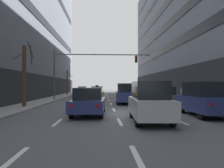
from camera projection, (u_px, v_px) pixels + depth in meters
name	position (u px, v px, depth m)	size (l,w,h in m)	color
ground_plane	(116.00, 113.00, 13.07)	(120.00, 120.00, 0.00)	#515156
lane_stripe_l1_s2	(12.00, 160.00, 4.92)	(0.16, 2.00, 0.01)	silver
lane_stripe_l1_s3	(57.00, 122.00, 9.92)	(0.16, 2.00, 0.01)	silver
lane_stripe_l1_s4	(72.00, 110.00, 14.91)	(0.16, 2.00, 0.01)	silver
lane_stripe_l1_s5	(80.00, 104.00, 19.90)	(0.16, 2.00, 0.01)	silver
lane_stripe_l1_s6	(84.00, 100.00, 24.90)	(0.16, 2.00, 0.01)	silver
lane_stripe_l1_s7	(87.00, 98.00, 29.89)	(0.16, 2.00, 0.01)	silver
lane_stripe_l1_s8	(89.00, 96.00, 34.88)	(0.16, 2.00, 0.01)	silver
lane_stripe_l1_s9	(91.00, 95.00, 39.88)	(0.16, 2.00, 0.01)	silver
lane_stripe_l1_s10	(92.00, 94.00, 44.87)	(0.16, 2.00, 0.01)	silver
lane_stripe_l2_s2	(137.00, 157.00, 5.08)	(0.16, 2.00, 0.01)	silver
lane_stripe_l2_s3	(120.00, 122.00, 10.08)	(0.16, 2.00, 0.01)	silver
lane_stripe_l2_s4	(114.00, 110.00, 15.07)	(0.16, 2.00, 0.01)	silver
lane_stripe_l2_s5	(111.00, 104.00, 20.06)	(0.16, 2.00, 0.01)	silver
lane_stripe_l2_s6	(109.00, 100.00, 25.06)	(0.16, 2.00, 0.01)	silver
lane_stripe_l2_s7	(108.00, 98.00, 30.05)	(0.16, 2.00, 0.01)	silver
lane_stripe_l2_s8	(107.00, 96.00, 35.04)	(0.16, 2.00, 0.01)	silver
lane_stripe_l2_s9	(106.00, 95.00, 40.04)	(0.16, 2.00, 0.01)	silver
lane_stripe_l2_s10	(106.00, 94.00, 45.03)	(0.16, 2.00, 0.01)	silver
lane_stripe_l3_s3	(180.00, 121.00, 10.24)	(0.16, 2.00, 0.01)	silver
lane_stripe_l3_s4	(154.00, 109.00, 15.23)	(0.16, 2.00, 0.01)	silver
lane_stripe_l3_s5	(141.00, 103.00, 20.22)	(0.16, 2.00, 0.01)	silver
lane_stripe_l3_s6	(134.00, 100.00, 25.22)	(0.16, 2.00, 0.01)	silver
lane_stripe_l3_s7	(128.00, 98.00, 30.21)	(0.16, 2.00, 0.01)	silver
lane_stripe_l3_s8	(125.00, 96.00, 35.20)	(0.16, 2.00, 0.01)	silver
lane_stripe_l3_s9	(122.00, 94.00, 40.20)	(0.16, 2.00, 0.01)	silver
lane_stripe_l3_s10	(120.00, 93.00, 45.19)	(0.16, 2.00, 0.01)	silver
car_driving_0	(82.00, 91.00, 40.12)	(1.96, 4.40, 1.63)	black
car_driving_1	(125.00, 94.00, 19.94)	(1.95, 4.28, 2.04)	black
car_driving_2	(89.00, 102.00, 12.39)	(2.10, 4.61, 1.70)	black
car_driving_3	(149.00, 102.00, 10.12)	(1.96, 4.30, 2.04)	black
taxi_driving_4	(97.00, 92.00, 29.99)	(2.02, 4.56, 1.87)	black
car_parked_1	(203.00, 99.00, 12.00)	(1.78, 4.22, 2.04)	black
car_parked_2	(164.00, 96.00, 19.54)	(1.92, 4.54, 1.70)	black
car_parked_3	(151.00, 94.00, 24.73)	(1.83, 4.22, 1.57)	black
traffic_signal_0	(87.00, 64.00, 24.21)	(11.79, 0.35, 6.00)	#4C4C51
street_tree_0	(24.00, 75.00, 16.30)	(1.53, 1.49, 5.22)	#4C3823
street_tree_1	(67.00, 82.00, 36.55)	(1.84, 1.85, 4.71)	#4C3823
pedestrian_1	(182.00, 93.00, 21.41)	(0.22, 0.53, 1.58)	brown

